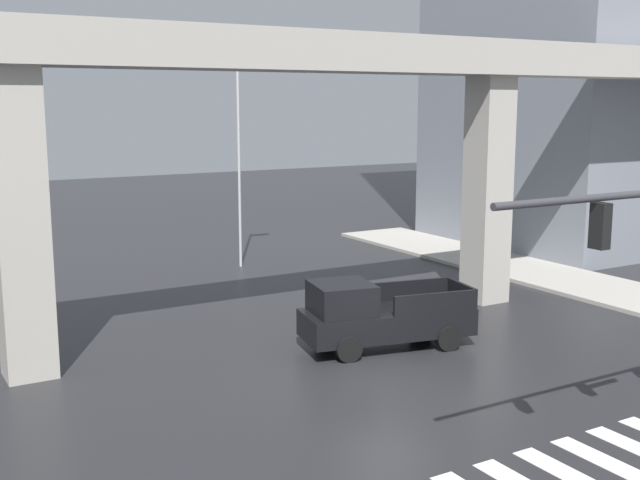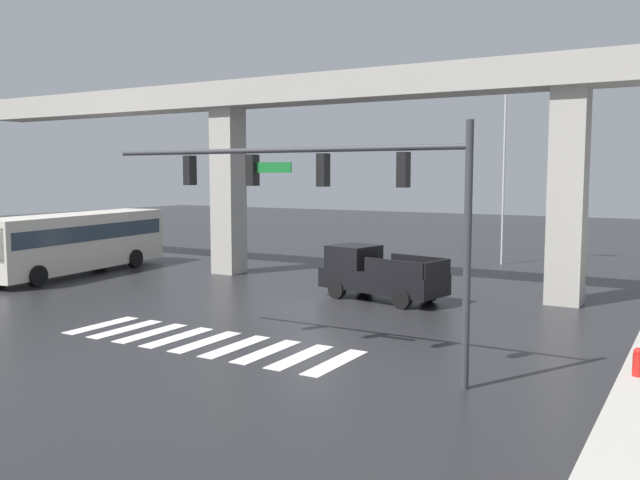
# 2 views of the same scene
# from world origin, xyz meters

# --- Properties ---
(ground_plane) EXTENTS (120.00, 120.00, 0.00)m
(ground_plane) POSITION_xyz_m (0.00, 0.00, 0.00)
(ground_plane) COLOR #232326
(crosswalk_stripes) EXTENTS (9.35, 2.80, 0.01)m
(crosswalk_stripes) POSITION_xyz_m (-0.00, -6.35, 0.01)
(crosswalk_stripes) COLOR silver
(crosswalk_stripes) RESTS_ON ground
(elevated_overpass) EXTENTS (50.21, 2.03, 9.39)m
(elevated_overpass) POSITION_xyz_m (0.00, 5.21, 7.92)
(elevated_overpass) COLOR #ADA89E
(elevated_overpass) RESTS_ON ground
(pickup_truck) EXTENTS (5.38, 2.87, 2.08)m
(pickup_truck) POSITION_xyz_m (1.40, 2.47, 0.99)
(pickup_truck) COLOR black
(pickup_truck) RESTS_ON ground
(flagpole) EXTENTS (1.16, 0.12, 10.53)m
(flagpole) POSITION_xyz_m (2.97, 15.40, 6.07)
(flagpole) COLOR silver
(flagpole) RESTS_ON ground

